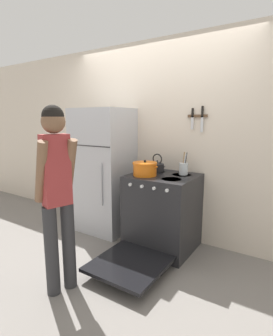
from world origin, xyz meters
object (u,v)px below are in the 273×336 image
(refrigerator, at_px, (103,171))
(dutch_oven_pot, at_px, (145,169))
(stove_range, at_px, (161,213))
(tea_kettle, at_px, (157,166))
(utensil_jar, at_px, (184,169))
(person, at_px, (57,190))

(refrigerator, relative_size, dutch_oven_pot, 5.21)
(stove_range, xyz_separation_m, tea_kettle, (-0.16, 0.18, 0.52))
(dutch_oven_pot, xyz_separation_m, tea_kettle, (0.01, 0.28, -0.01))
(refrigerator, xyz_separation_m, utensil_jar, (1.15, 0.10, 0.13))
(stove_range, bearing_deg, utensil_jar, 44.11)
(stove_range, relative_size, dutch_oven_pot, 4.37)
(tea_kettle, bearing_deg, utensil_jar, 1.21)
(tea_kettle, height_order, person, person)
(utensil_jar, height_order, person, person)
(refrigerator, distance_m, stove_range, 1.04)
(utensil_jar, bearing_deg, refrigerator, -175.03)
(dutch_oven_pot, relative_size, tea_kettle, 1.43)
(stove_range, xyz_separation_m, utensil_jar, (0.19, 0.18, 0.53))
(stove_range, bearing_deg, person, -107.94)
(dutch_oven_pot, bearing_deg, utensil_jar, 38.38)
(person, bearing_deg, utensil_jar, -5.24)
(refrigerator, distance_m, utensil_jar, 1.16)
(tea_kettle, distance_m, person, 1.40)
(refrigerator, height_order, utensil_jar, refrigerator)
(stove_range, relative_size, person, 0.85)
(stove_range, height_order, person, person)
(tea_kettle, bearing_deg, refrigerator, -173.40)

